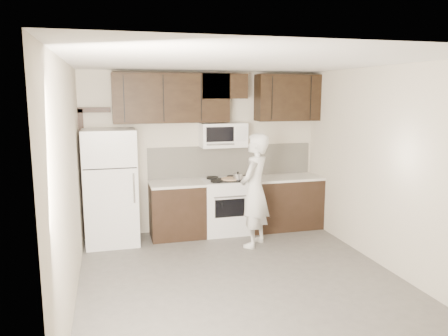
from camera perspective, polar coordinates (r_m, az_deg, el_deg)
name	(u,v)px	position (r m, az deg, el deg)	size (l,w,h in m)	color
floor	(242,280)	(5.71, 2.37, -14.46)	(4.50, 4.50, 0.00)	#54514F
back_wall	(203,152)	(7.45, -2.74, 2.11)	(4.00, 4.00, 0.00)	beige
ceiling	(244,62)	(5.22, 2.58, 13.70)	(4.50, 4.50, 0.00)	white
counter_run	(242,205)	(7.48, 2.36, -4.84)	(2.95, 0.64, 0.91)	black
stove	(225,206)	(7.39, 0.12, -4.97)	(0.76, 0.66, 0.94)	white
backsplash	(231,161)	(7.58, 0.99, 0.96)	(2.90, 0.02, 0.54)	beige
upper_cabinets	(217,97)	(7.26, -0.87, 9.30)	(3.48, 0.35, 0.78)	black
microwave	(223,135)	(7.30, -0.12, 4.34)	(0.76, 0.42, 0.40)	white
refrigerator	(111,187)	(7.00, -14.56, -2.43)	(0.80, 0.76, 1.80)	white
door_trim	(86,163)	(7.26, -17.63, 0.65)	(0.50, 0.08, 2.12)	black
saucepan	(238,177)	(7.19, 1.83, -1.20)	(0.28, 0.16, 0.16)	silver
baking_tray	(230,180)	(7.21, 0.80, -1.59)	(0.43, 0.32, 0.02)	black
pizza	(230,179)	(7.20, 0.80, -1.42)	(0.29, 0.29, 0.02)	beige
person	(255,190)	(6.68, 4.02, -2.94)	(0.64, 0.42, 1.75)	white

